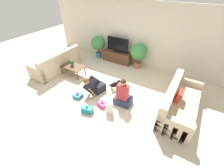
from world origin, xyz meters
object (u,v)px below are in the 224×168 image
Objects in this scene: sofa_left at (57,64)px; gift_box_b at (78,96)px; person_kneeling at (94,86)px; person_sitting at (123,95)px; gift_bag_a at (109,108)px; potted_plant_back_left at (98,44)px; coffee_table at (73,67)px; tv at (118,46)px; tabletop_plant at (72,63)px; sofa_right at (179,104)px; tv_console at (117,57)px; gift_box_a at (87,110)px; potted_plant_back_right at (139,52)px; gift_box_c at (102,104)px; mug at (72,65)px; dog at (116,84)px.

sofa_left reaches higher than gift_box_b.
gift_box_b is (-0.37, -0.42, -0.28)m from person_kneeling.
gift_bag_a is at bearing 70.86° from person_sitting.
coffee_table is at bearing -87.54° from potted_plant_back_left.
tv is 2.16m from tabletop_plant.
sofa_left is 4.85m from sofa_right.
potted_plant_back_left reaches higher than tv_console.
tabletop_plant is (-1.81, 1.37, 0.43)m from gift_box_a.
tv is 4.62× the size of tabletop_plant.
coffee_table is 2.15m from tv_console.
tv_console is at bearing 177.23° from potted_plant_back_right.
sofa_right is at bearing 32.45° from gift_bag_a.
mug is (-2.02, 0.90, 0.38)m from gift_box_c.
gift_box_c is (1.08, -2.86, -0.18)m from tv_console.
mug is (-2.35, 1.02, 0.25)m from gift_bag_a.
person_kneeling is 0.86× the size of person_sitting.
dog is 1.46× the size of gift_box_c.
gift_box_b is 0.93m from gift_box_c.
potted_plant_back_right is (1.03, -0.05, 0.46)m from tv_console.
sofa_left is 2.90m from gift_box_a.
person_kneeling is at bearing -101.77° from potted_plant_back_right.
dog is 0.98m from gift_box_c.
gift_bag_a is 3.33× the size of mug.
tv is 8.59× the size of mug.
tabletop_plant is (-0.02, 0.01, 0.17)m from coffee_table.
dog is 2.00m from tabletop_plant.
gift_box_b is 1.27m from gift_bag_a.
gift_box_a is 0.49m from gift_box_c.
sofa_left is at bearing 30.28° from dog.
sofa_right is at bearing 25.16° from gift_box_c.
potted_plant_back_left reaches higher than gift_box_c.
sofa_right is 2.81m from potted_plant_back_right.
person_sitting is at bearing -10.68° from mug.
potted_plant_back_right is (1.03, -0.05, -0.07)m from tv.
coffee_table is 2.26m from gift_box_c.
gift_box_a is (1.80, -1.36, -0.26)m from coffee_table.
sofa_left is at bearing -172.90° from tabletop_plant.
sofa_left is at bearing 163.45° from gift_box_c.
coffee_table is 0.94× the size of tv.
coffee_table is at bearing 137.82° from gift_box_b.
sofa_right is 1.53× the size of tv_console.
person_kneeling reaches higher than dog.
potted_plant_back_right reaches higher than gift_box_a.
tabletop_plant is (-2.39, 1.06, 0.33)m from gift_bag_a.
gift_bag_a is (-1.68, -1.07, -0.11)m from sofa_right.
potted_plant_back_left reaches higher than person_sitting.
potted_plant_back_left reaches higher than person_kneeling.
sofa_right is 4.04m from mug.
mug is at bearing 29.69° from dog.
tv is at bearing 2.77° from potted_plant_back_left.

